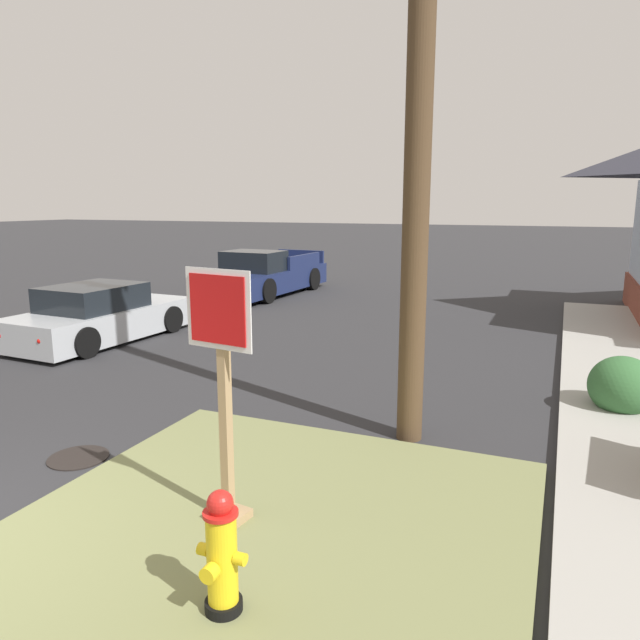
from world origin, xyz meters
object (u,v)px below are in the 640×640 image
stop_sign (224,402)px  parked_sedan_silver (100,316)px  fire_hydrant (222,555)px  pickup_truck_navy (264,276)px  manhole_cover (78,458)px  utility_pole (422,12)px

stop_sign → parked_sedan_silver: (-6.56, 5.46, -0.68)m
fire_hydrant → pickup_truck_navy: pickup_truck_navy is taller
manhole_cover → utility_pole: size_ratio=0.07×
pickup_truck_navy → utility_pole: bearing=-53.5°
utility_pole → stop_sign: bearing=-110.9°
manhole_cover → parked_sedan_silver: parked_sedan_silver is taller
manhole_cover → pickup_truck_navy: (-3.93, 12.12, 0.61)m
manhole_cover → parked_sedan_silver: (-4.13, 4.85, 0.53)m
pickup_truck_navy → utility_pole: 13.21m
fire_hydrant → utility_pole: (0.41, 3.82, 4.55)m
stop_sign → utility_pole: utility_pole is taller
stop_sign → parked_sedan_silver: stop_sign is taller
stop_sign → utility_pole: bearing=69.1°
fire_hydrant → manhole_cover: (-3.06, 1.70, -0.51)m
stop_sign → parked_sedan_silver: size_ratio=0.55×
parked_sedan_silver → stop_sign: bearing=-39.8°
utility_pole → pickup_truck_navy: bearing=126.5°
parked_sedan_silver → fire_hydrant: bearing=-42.3°
pickup_truck_navy → utility_pole: (7.40, -10.00, 4.46)m
manhole_cover → pickup_truck_navy: size_ratio=0.13×
stop_sign → manhole_cover: (-2.43, 0.61, -1.21)m
parked_sedan_silver → utility_pole: utility_pole is taller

